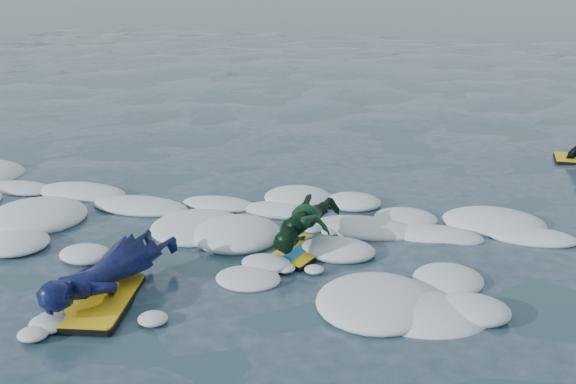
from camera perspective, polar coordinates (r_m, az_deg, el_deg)
The scene contains 4 objects.
ground at distance 7.81m, azimuth -3.41°, elevation -5.92°, with size 120.00×120.00×0.00m, color #182B3B.
foam_band at distance 8.70m, azimuth -1.15°, elevation -3.18°, with size 12.00×3.10×0.30m, color white, non-canonical shape.
prone_woman_unit at distance 7.29m, azimuth -14.00°, elevation -6.32°, with size 0.93×1.82×0.45m.
prone_child_unit at distance 8.16m, azimuth 1.45°, elevation -2.81°, with size 0.77×1.33×0.50m.
Camera 1 is at (2.41, -6.66, 3.27)m, focal length 45.00 mm.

